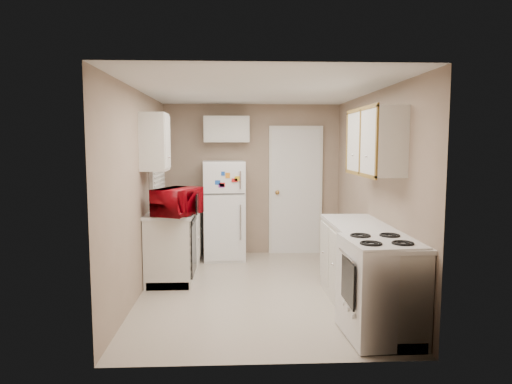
{
  "coord_description": "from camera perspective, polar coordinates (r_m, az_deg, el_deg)",
  "views": [
    {
      "loc": [
        -0.26,
        -5.42,
        1.79
      ],
      "look_at": [
        0.0,
        0.5,
        1.15
      ],
      "focal_mm": 32.0,
      "sensor_mm": 36.0,
      "label": 1
    }
  ],
  "objects": [
    {
      "name": "microwave",
      "position": [
        5.7,
        -9.79,
        -1.38
      ],
      "size": [
        0.69,
        0.55,
        0.4
      ],
      "primitive_type": "imported",
      "rotation": [
        0.0,
        0.0,
        1.16
      ],
      "color": "maroon",
      "rests_on": "left_counter"
    },
    {
      "name": "stove",
      "position": [
        4.41,
        15.16,
        -11.7
      ],
      "size": [
        0.65,
        0.78,
        0.9
      ],
      "primitive_type": "cube",
      "rotation": [
        0.0,
        0.0,
        0.07
      ],
      "color": "white",
      "rests_on": "floor"
    },
    {
      "name": "left_counter",
      "position": [
        6.51,
        -9.93,
        -5.81
      ],
      "size": [
        0.6,
        1.8,
        0.9
      ],
      "primitive_type": "cube",
      "color": "silver",
      "rests_on": "floor"
    },
    {
      "name": "upper_cabinet_right",
      "position": [
        5.15,
        14.64,
        6.09
      ],
      "size": [
        0.3,
        1.2,
        0.7
      ],
      "primitive_type": "cube",
      "color": "silver",
      "rests_on": "wall_right"
    },
    {
      "name": "upper_cabinet_left",
      "position": [
        5.72,
        -12.55,
        6.12
      ],
      "size": [
        0.3,
        0.45,
        0.7
      ],
      "primitive_type": "cube",
      "color": "silver",
      "rests_on": "wall_left"
    },
    {
      "name": "dishwasher",
      "position": [
        5.89,
        -7.86,
        -6.65
      ],
      "size": [
        0.03,
        0.58,
        0.72
      ],
      "primitive_type": "cube",
      "color": "black",
      "rests_on": "floor"
    },
    {
      "name": "right_counter",
      "position": [
        5.0,
        13.58,
        -9.55
      ],
      "size": [
        0.6,
        2.0,
        0.9
      ],
      "primitive_type": "cube",
      "color": "silver",
      "rests_on": "floor"
    },
    {
      "name": "ceiling",
      "position": [
        5.46,
        0.24,
        12.59
      ],
      "size": [
        3.8,
        3.8,
        0.0
      ],
      "primitive_type": "plane",
      "color": "white",
      "rests_on": "floor"
    },
    {
      "name": "wall_right",
      "position": [
        5.7,
        14.44,
        0.03
      ],
      "size": [
        3.8,
        3.8,
        0.0
      ],
      "primitive_type": "plane",
      "color": "gray",
      "rests_on": "floor"
    },
    {
      "name": "wall_left",
      "position": [
        5.57,
        -14.31,
        -0.11
      ],
      "size": [
        3.8,
        3.8,
        0.0
      ],
      "primitive_type": "plane",
      "color": "gray",
      "rests_on": "floor"
    },
    {
      "name": "cabinet_over_fridge",
      "position": [
        7.17,
        -3.67,
        7.82
      ],
      "size": [
        0.7,
        0.3,
        0.4
      ],
      "primitive_type": "cube",
      "color": "silver",
      "rests_on": "wall_back"
    },
    {
      "name": "wall_back",
      "position": [
        7.35,
        -0.49,
        1.55
      ],
      "size": [
        2.8,
        2.8,
        0.0
      ],
      "primitive_type": "plane",
      "color": "gray",
      "rests_on": "floor"
    },
    {
      "name": "sink",
      "position": [
        6.59,
        -9.83,
        -2.04
      ],
      "size": [
        0.54,
        0.74,
        0.16
      ],
      "primitive_type": "cube",
      "color": "gray",
      "rests_on": "left_counter"
    },
    {
      "name": "soap_bottle",
      "position": [
        7.03,
        -9.78,
        -0.38
      ],
      "size": [
        0.12,
        0.12,
        0.22
      ],
      "primitive_type": "imported",
      "rotation": [
        0.0,
        0.0,
        0.19
      ],
      "color": "white",
      "rests_on": "left_counter"
    },
    {
      "name": "interior_door",
      "position": [
        7.38,
        4.96,
        0.15
      ],
      "size": [
        0.86,
        0.06,
        2.08
      ],
      "primitive_type": "cube",
      "color": "white",
      "rests_on": "floor"
    },
    {
      "name": "window_blinds",
      "position": [
        6.56,
        -12.2,
        4.37
      ],
      "size": [
        0.1,
        0.98,
        1.08
      ],
      "primitive_type": "cube",
      "color": "silver",
      "rests_on": "wall_left"
    },
    {
      "name": "floor",
      "position": [
        5.71,
        0.23,
        -12.1
      ],
      "size": [
        3.8,
        3.8,
        0.0
      ],
      "primitive_type": "plane",
      "color": "beige",
      "rests_on": "ground"
    },
    {
      "name": "refrigerator",
      "position": [
        7.05,
        -4.02,
        -2.28
      ],
      "size": [
        0.66,
        0.64,
        1.52
      ],
      "primitive_type": "cube",
      "rotation": [
        0.0,
        0.0,
        0.06
      ],
      "color": "white",
      "rests_on": "floor"
    },
    {
      "name": "wall_front",
      "position": [
        3.58,
        1.72,
        -3.3
      ],
      "size": [
        2.8,
        2.8,
        0.0
      ],
      "primitive_type": "plane",
      "color": "gray",
      "rests_on": "floor"
    }
  ]
}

